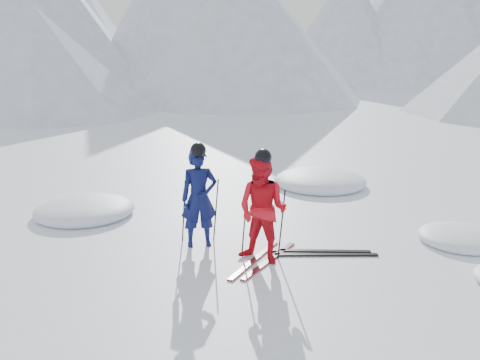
{
  "coord_description": "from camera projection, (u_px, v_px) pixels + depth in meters",
  "views": [
    {
      "loc": [
        -1.29,
        -7.94,
        3.26
      ],
      "look_at": [
        -2.02,
        0.5,
        1.1
      ],
      "focal_mm": 38.0,
      "sensor_mm": 36.0,
      "label": 1
    }
  ],
  "objects": [
    {
      "name": "ground",
      "position": [
        360.0,
        255.0,
        8.36
      ],
      "size": [
        160.0,
        160.0,
        0.0
      ],
      "primitive_type": "plane",
      "color": "white",
      "rests_on": "ground"
    },
    {
      "name": "mountain_range",
      "position": [
        375.0,
        6.0,
        40.3
      ],
      "size": [
        106.15,
        62.94,
        15.53
      ],
      "color": "#B2BCD1",
      "rests_on": "ground"
    },
    {
      "name": "skier_blue",
      "position": [
        199.0,
        198.0,
        8.57
      ],
      "size": [
        0.71,
        0.57,
        1.69
      ],
      "primitive_type": "imported",
      "rotation": [
        0.0,
        0.0,
        0.3
      ],
      "color": "#0B1247",
      "rests_on": "ground"
    },
    {
      "name": "skier_red",
      "position": [
        263.0,
        210.0,
        7.9
      ],
      "size": [
        1.02,
        0.93,
        1.71
      ],
      "primitive_type": "imported",
      "rotation": [
        0.0,
        0.0,
        -0.42
      ],
      "color": "red",
      "rests_on": "ground"
    },
    {
      "name": "pole_blue_left",
      "position": [
        184.0,
        211.0,
        8.81
      ],
      "size": [
        0.11,
        0.08,
        1.12
      ],
      "primitive_type": "cylinder",
      "rotation": [
        0.05,
        0.08,
        0.0
      ],
      "color": "black",
      "rests_on": "ground"
    },
    {
      "name": "pole_blue_right",
      "position": [
        216.0,
        210.0,
        8.86
      ],
      "size": [
        0.11,
        0.07,
        1.12
      ],
      "primitive_type": "cylinder",
      "rotation": [
        -0.04,
        0.08,
        0.0
      ],
      "color": "black",
      "rests_on": "ground"
    },
    {
      "name": "pole_red_left",
      "position": [
        245.0,
        221.0,
        8.24
      ],
      "size": [
        0.12,
        0.09,
        1.14
      ],
      "primitive_type": "cylinder",
      "rotation": [
        0.06,
        0.08,
        0.0
      ],
      "color": "black",
      "rests_on": "ground"
    },
    {
      "name": "pole_red_right",
      "position": [
        282.0,
        225.0,
        8.09
      ],
      "size": [
        0.12,
        0.08,
        1.14
      ],
      "primitive_type": "cylinder",
      "rotation": [
        -0.05,
        0.08,
        0.0
      ],
      "color": "black",
      "rests_on": "ground"
    },
    {
      "name": "ski_worn_left",
      "position": [
        254.0,
        260.0,
        8.12
      ],
      "size": [
        0.72,
        1.61,
        0.03
      ],
      "primitive_type": "cube",
      "rotation": [
        0.0,
        0.0,
        -0.38
      ],
      "color": "black",
      "rests_on": "ground"
    },
    {
      "name": "ski_worn_right",
      "position": [
        269.0,
        260.0,
        8.1
      ],
      "size": [
        0.82,
        1.57,
        0.03
      ],
      "primitive_type": "cube",
      "rotation": [
        0.0,
        0.0,
        -0.45
      ],
      "color": "black",
      "rests_on": "ground"
    },
    {
      "name": "ski_loose_a",
      "position": [
        319.0,
        251.0,
        8.47
      ],
      "size": [
        1.7,
        0.17,
        0.03
      ],
      "primitive_type": "cube",
      "rotation": [
        0.0,
        0.0,
        1.62
      ],
      "color": "black",
      "rests_on": "ground"
    },
    {
      "name": "ski_loose_b",
      "position": [
        326.0,
        255.0,
        8.32
      ],
      "size": [
        1.7,
        0.23,
        0.03
      ],
      "primitive_type": "cube",
      "rotation": [
        0.0,
        0.0,
        1.66
      ],
      "color": "black",
      "rests_on": "ground"
    },
    {
      "name": "snow_lumps",
      "position": [
        272.0,
        205.0,
        11.09
      ],
      "size": [
        9.07,
        7.1,
        0.5
      ],
      "color": "white",
      "rests_on": "ground"
    }
  ]
}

